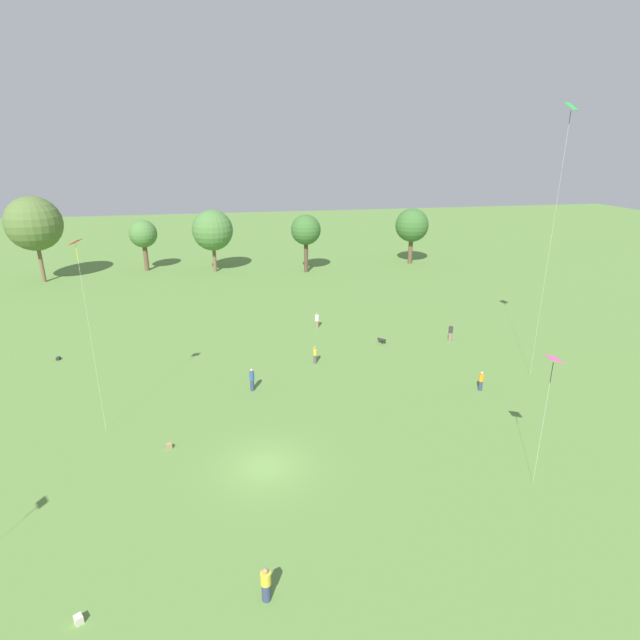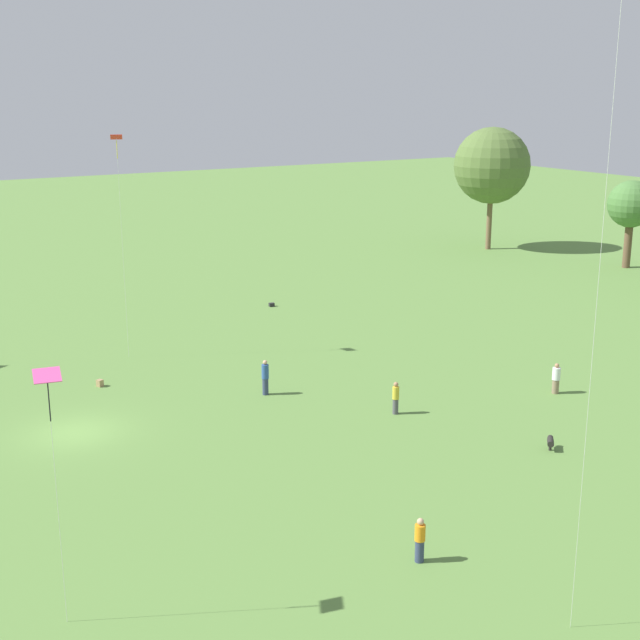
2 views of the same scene
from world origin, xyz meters
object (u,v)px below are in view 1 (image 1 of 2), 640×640
at_px(person_6, 315,355).
at_px(kite_0, 553,365).
at_px(dog_0, 381,340).
at_px(kite_3, 78,258).
at_px(picnic_bag_2, 58,358).
at_px(person_1, 481,381).
at_px(picnic_bag_1, 79,619).
at_px(person_2, 317,320).
at_px(person_3, 266,585).
at_px(picnic_bag_0, 169,446).
at_px(person_0, 450,333).
at_px(kite_2, 568,128).
at_px(person_4, 252,380).

distance_m(person_6, kite_0, 21.92).
distance_m(person_6, dog_0, 7.89).
bearing_deg(kite_3, picnic_bag_2, -89.31).
relative_size(person_1, picnic_bag_1, 3.56).
xyz_separation_m(person_1, picnic_bag_2, (-34.39, 12.78, -0.67)).
height_order(person_1, kite_3, kite_3).
distance_m(kite_0, dog_0, 23.22).
distance_m(person_2, picnic_bag_1, 35.86).
distance_m(person_3, kite_0, 17.67).
distance_m(kite_0, kite_3, 27.73).
distance_m(person_1, dog_0, 11.79).
distance_m(person_1, picnic_bag_0, 23.67).
xyz_separation_m(person_1, dog_0, (-4.66, 10.82, -0.41)).
distance_m(kite_3, picnic_bag_1, 19.26).
height_order(person_0, dog_0, person_0).
bearing_deg(person_1, kite_2, 99.52).
height_order(dog_0, picnic_bag_0, dog_0).
bearing_deg(kite_3, person_6, -179.33).
bearing_deg(person_3, person_0, -128.88).
bearing_deg(picnic_bag_2, person_4, -29.17).
relative_size(kite_3, picnic_bag_2, 31.29).
xyz_separation_m(person_6, kite_0, (9.14, -18.78, 6.63)).
height_order(person_2, dog_0, person_2).
bearing_deg(dog_0, picnic_bag_1, -175.36).
relative_size(person_6, dog_0, 2.23).
bearing_deg(person_0, person_6, -132.14).
bearing_deg(person_3, person_4, -92.81).
bearing_deg(person_2, picnic_bag_1, 101.24).
bearing_deg(kite_3, person_4, 174.76).
distance_m(kite_3, picnic_bag_2, 18.83).
xyz_separation_m(person_0, picnic_bag_0, (-25.58, -13.71, -0.68)).
height_order(person_3, kite_0, kite_0).
distance_m(person_4, person_6, 7.14).
bearing_deg(kite_3, dog_0, -179.97).
height_order(picnic_bag_1, picnic_bag_2, picnic_bag_1).
bearing_deg(person_6, picnic_bag_0, -103.63).
bearing_deg(dog_0, person_6, 157.90).
bearing_deg(person_6, picnic_bag_2, -160.54).
distance_m(kite_0, picnic_bag_2, 40.42).
height_order(person_2, person_6, person_6).
height_order(person_3, picnic_bag_1, person_3).
height_order(person_0, kite_2, kite_2).
bearing_deg(person_6, person_3, -73.06).
height_order(person_4, kite_2, kite_2).
xyz_separation_m(person_2, dog_0, (5.28, -5.70, -0.41)).
bearing_deg(kite_0, dog_0, 60.80).
relative_size(picnic_bag_1, picnic_bag_2, 1.09).
distance_m(dog_0, picnic_bag_2, 29.80).
distance_m(person_1, kite_0, 13.32).
bearing_deg(person_2, person_1, 158.77).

